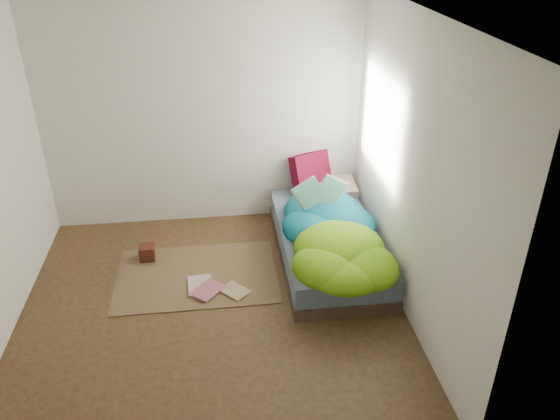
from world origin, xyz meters
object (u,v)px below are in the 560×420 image
Objects in this scene: open_book at (320,184)px; floor_book_b at (199,286)px; wooden_box at (147,252)px; pillow_magenta at (311,173)px; floor_book_a at (188,287)px; bed at (327,244)px.

floor_book_b is at bearing -165.78° from open_book.
wooden_box is (-1.81, 0.09, -0.73)m from open_book.
pillow_magenta reaches higher than wooden_box.
open_book is 1.58m from floor_book_b.
floor_book_a is at bearing -167.53° from open_book.
open_book is 1.44× the size of floor_book_a.
bed is 6.15× the size of floor_book_a.
pillow_magenta is 2.96× the size of wooden_box.
open_book is (-0.05, -0.80, 0.25)m from pillow_magenta.
floor_book_b is at bearing -163.30° from pillow_magenta.
open_book is at bearing 63.37° from floor_book_b.
pillow_magenta is 2.00m from floor_book_a.
bed is 1.41m from floor_book_b.
pillow_magenta is 2.05m from wooden_box.
floor_book_a is (-1.43, -1.28, -0.55)m from pillow_magenta.
floor_book_b reaches higher than floor_book_a.
open_book reaches higher than wooden_box.
bed is at bearing -115.95° from pillow_magenta.
open_book is (-0.08, 0.10, 0.65)m from bed.
pillow_magenta is at bearing 37.89° from floor_book_a.
floor_book_b is at bearing -7.20° from floor_book_a.
pillow_magenta is 1.43× the size of floor_book_a.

